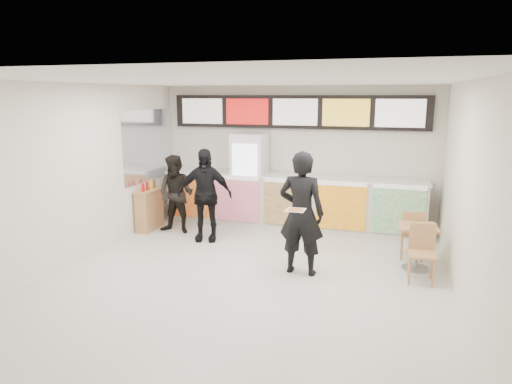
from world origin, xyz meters
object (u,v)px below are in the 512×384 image
at_px(cafe_table, 417,239).
at_px(condiment_ledge, 149,209).
at_px(drinks_fridge, 249,179).
at_px(customer_left, 176,194).
at_px(service_counter, 291,201).
at_px(customer_main, 301,213).
at_px(customer_mid, 205,195).

xyz_separation_m(cafe_table, condiment_ledge, (-5.32, 0.74, -0.07)).
bearing_deg(cafe_table, drinks_fridge, 146.99).
bearing_deg(customer_left, drinks_fridge, 42.99).
bearing_deg(condiment_ledge, customer_left, -1.78).
height_order(drinks_fridge, cafe_table, drinks_fridge).
xyz_separation_m(service_counter, customer_left, (-2.17, -1.05, 0.23)).
xyz_separation_m(customer_left, cafe_table, (4.67, -0.72, -0.29)).
xyz_separation_m(drinks_fridge, customer_main, (1.66, -2.49, -0.02)).
distance_m(drinks_fridge, customer_mid, 1.44).
relative_size(drinks_fridge, customer_main, 1.01).
bearing_deg(condiment_ledge, drinks_fridge, 28.98).
relative_size(service_counter, customer_left, 3.44).
distance_m(drinks_fridge, cafe_table, 3.90).
bearing_deg(customer_main, condiment_ledge, -19.07).
bearing_deg(drinks_fridge, customer_left, -139.23).
xyz_separation_m(drinks_fridge, condiment_ledge, (-1.89, -1.04, -0.56)).
xyz_separation_m(customer_left, customer_mid, (0.76, -0.29, 0.10)).
bearing_deg(drinks_fridge, service_counter, -0.99).
bearing_deg(customer_left, cafe_table, -6.57).
distance_m(customer_left, customer_mid, 0.82).
distance_m(customer_main, condiment_ledge, 3.87).
height_order(customer_main, customer_left, customer_main).
relative_size(drinks_fridge, customer_mid, 1.10).
xyz_separation_m(customer_main, condiment_ledge, (-3.54, 1.45, -0.55)).
distance_m(drinks_fridge, customer_left, 1.64).
xyz_separation_m(customer_mid, cafe_table, (3.91, -0.43, -0.39)).
bearing_deg(cafe_table, customer_left, 165.68).
bearing_deg(drinks_fridge, condiment_ledge, -151.02).
relative_size(service_counter, condiment_ledge, 5.42).
height_order(drinks_fridge, customer_main, drinks_fridge).
bearing_deg(customer_left, service_counter, 28.01).
xyz_separation_m(customer_mid, condiment_ledge, (-1.41, 0.31, -0.47)).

